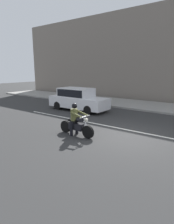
% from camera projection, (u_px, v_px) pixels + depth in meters
% --- Properties ---
extents(ground_plane, '(80.00, 80.00, 0.00)m').
position_uv_depth(ground_plane, '(128.00, 136.00, 8.81)').
color(ground_plane, '#2D2D2D').
extents(sidewalk_slab, '(40.00, 4.40, 0.14)m').
position_uv_depth(sidewalk_slab, '(169.00, 108.00, 15.11)').
color(sidewalk_slab, gray).
rests_on(sidewalk_slab, ground_plane).
extents(lane_marking_stripe, '(18.00, 0.14, 0.01)m').
position_uv_depth(lane_marking_stripe, '(154.00, 135.00, 8.98)').
color(lane_marking_stripe, silver).
rests_on(lane_marking_stripe, ground_plane).
extents(motorcycle_with_rider_olive, '(2.01, 0.70, 1.54)m').
position_uv_depth(motorcycle_with_rider_olive, '(76.00, 122.00, 8.84)').
color(motorcycle_with_rider_olive, black).
rests_on(motorcycle_with_rider_olive, ground_plane).
extents(parked_sedan_white, '(4.76, 1.82, 1.72)m').
position_uv_depth(parked_sedan_white, '(78.00, 99.00, 14.48)').
color(parked_sedan_white, silver).
rests_on(parked_sedan_white, ground_plane).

